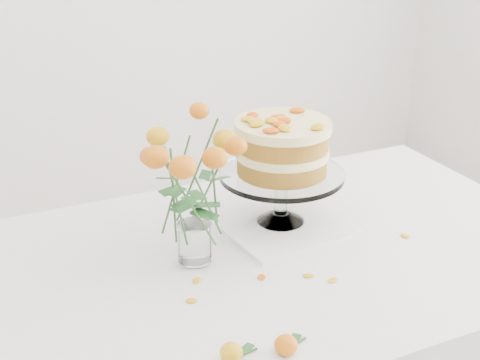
% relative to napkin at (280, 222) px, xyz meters
% --- Properties ---
extents(table, '(1.43, 0.93, 0.76)m').
position_rel_napkin_xyz_m(table, '(-0.04, -0.12, -0.09)').
color(table, tan).
rests_on(table, ground).
extents(napkin, '(0.35, 0.35, 0.01)m').
position_rel_napkin_xyz_m(napkin, '(0.00, 0.00, 0.00)').
color(napkin, white).
rests_on(napkin, table).
extents(cake_stand, '(0.32, 0.32, 0.29)m').
position_rel_napkin_xyz_m(cake_stand, '(0.00, -0.00, 0.20)').
color(cake_stand, white).
rests_on(cake_stand, napkin).
extents(rose_vase, '(0.33, 0.33, 0.41)m').
position_rel_napkin_xyz_m(rose_vase, '(-0.28, -0.09, 0.23)').
color(rose_vase, white).
rests_on(rose_vase, table).
extents(loose_rose_near, '(0.08, 0.04, 0.04)m').
position_rel_napkin_xyz_m(loose_rose_near, '(-0.35, -0.45, 0.01)').
color(loose_rose_near, yellow).
rests_on(loose_rose_near, table).
extents(loose_rose_far, '(0.08, 0.05, 0.04)m').
position_rel_napkin_xyz_m(loose_rose_far, '(-0.24, -0.48, 0.01)').
color(loose_rose_far, '#CD590A').
rests_on(loose_rose_far, table).
extents(stray_petal_a, '(0.03, 0.02, 0.00)m').
position_rel_napkin_xyz_m(stray_petal_a, '(-0.16, -0.22, -0.00)').
color(stray_petal_a, '#E0A30E').
rests_on(stray_petal_a, table).
extents(stray_petal_b, '(0.03, 0.02, 0.00)m').
position_rel_napkin_xyz_m(stray_petal_b, '(-0.06, -0.26, -0.00)').
color(stray_petal_b, '#E0A30E').
rests_on(stray_petal_b, table).
extents(stray_petal_c, '(0.03, 0.02, 0.00)m').
position_rel_napkin_xyz_m(stray_petal_c, '(-0.02, -0.30, -0.00)').
color(stray_petal_c, '#E0A30E').
rests_on(stray_petal_c, table).
extents(stray_petal_d, '(0.03, 0.02, 0.00)m').
position_rel_napkin_xyz_m(stray_petal_d, '(-0.30, -0.17, -0.00)').
color(stray_petal_d, '#E0A30E').
rests_on(stray_petal_d, table).
extents(stray_petal_e, '(0.03, 0.02, 0.00)m').
position_rel_napkin_xyz_m(stray_petal_e, '(-0.34, -0.24, -0.00)').
color(stray_petal_e, '#E0A30E').
rests_on(stray_petal_e, table).
extents(stray_petal_f, '(0.03, 0.02, 0.00)m').
position_rel_napkin_xyz_m(stray_petal_f, '(0.26, -0.20, -0.00)').
color(stray_petal_f, '#E0A30E').
rests_on(stray_petal_f, table).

